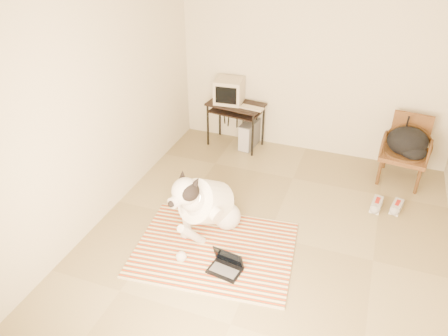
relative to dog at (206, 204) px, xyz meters
The scene contains 15 objects.
floor 0.82m from the dog, 11.30° to the left, with size 4.50×4.50×0.00m, color #93835A.
wall_back 2.68m from the dog, 73.41° to the left, with size 4.50×4.50×0.00m, color beige.
wall_front 2.43m from the dog, 71.31° to the right, with size 4.50×4.50×0.00m, color beige.
wall_left 1.62m from the dog, behind, with size 4.50×4.50×0.00m, color beige.
rug 0.51m from the dog, 53.73° to the right, with size 1.86×1.50×0.02m.
dog is the anchor object (origin of this frame).
laptop 0.76m from the dog, 51.01° to the right, with size 0.37×0.29×0.24m.
computer_desk 2.16m from the dog, 100.02° to the left, with size 0.90×0.58×0.70m.
crt_monitor 2.26m from the dog, 102.80° to the left, with size 0.43×0.42×0.36m.
desk_keyboard 2.06m from the dog, 92.57° to the left, with size 0.35×0.13×0.02m, color #C4B499.
pc_tower 2.16m from the dog, 93.98° to the left, with size 0.24×0.46×0.41m.
rattan_chair 2.89m from the dog, 43.35° to the left, with size 0.66×0.64×0.90m.
backpack 2.86m from the dog, 42.09° to the left, with size 0.52×0.46×0.39m.
sneaker_left 2.20m from the dog, 31.86° to the left, with size 0.16×0.31×0.10m.
sneaker_right 2.43m from the dog, 29.68° to the left, with size 0.17×0.30×0.10m.
Camera 1 is at (0.86, -3.84, 3.32)m, focal length 35.00 mm.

